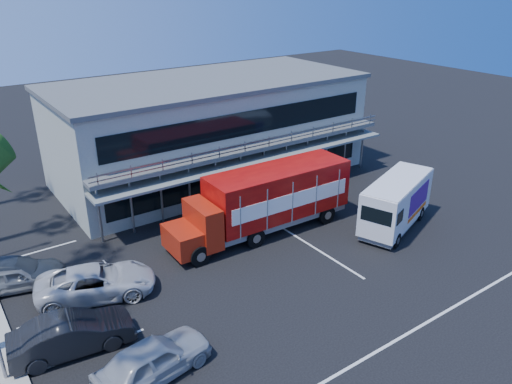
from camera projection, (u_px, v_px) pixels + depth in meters
ground at (309, 274)px, 25.66m from camera, size 120.00×120.00×0.00m
building at (210, 128)px, 36.96m from camera, size 22.40×12.00×7.30m
red_truck at (267, 199)px, 29.10m from camera, size 11.49×2.97×3.85m
white_van at (396, 203)px, 29.74m from camera, size 6.72×4.24×3.11m
parked_car_a at (153, 359)px, 18.83m from camera, size 4.94×2.64×1.60m
parked_car_b at (72, 334)px, 20.13m from camera, size 5.04×2.30×1.60m
parked_car_c at (96, 282)px, 23.63m from camera, size 6.00×4.10×1.53m
parked_car_d at (14, 273)px, 24.47m from camera, size 5.28×3.76×1.42m
parked_car_e at (16, 277)px, 24.19m from camera, size 4.24×2.58×1.35m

